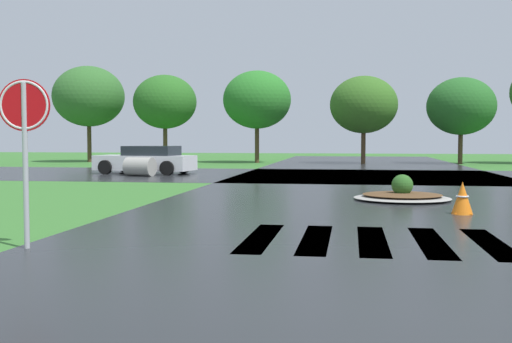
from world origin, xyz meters
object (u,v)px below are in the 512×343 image
at_px(car_white_sedan, 146,160).
at_px(drainage_pipe_stack, 140,167).
at_px(traffic_cone, 462,198).
at_px(stop_sign, 25,123).
at_px(median_island, 402,195).

xyz_separation_m(car_white_sedan, drainage_pipe_stack, (0.28, -1.65, -0.21)).
bearing_deg(traffic_cone, car_white_sedan, 131.47).
distance_m(stop_sign, traffic_cone, 8.91).
height_order(stop_sign, drainage_pipe_stack, stop_sign).
height_order(drainage_pipe_stack, traffic_cone, drainage_pipe_stack).
bearing_deg(car_white_sedan, drainage_pipe_stack, 107.22).
height_order(median_island, drainage_pipe_stack, drainage_pipe_stack).
height_order(stop_sign, car_white_sedan, stop_sign).
distance_m(stop_sign, car_white_sedan, 18.88).
bearing_deg(traffic_cone, median_island, 110.06).
bearing_deg(stop_sign, car_white_sedan, 95.29).
relative_size(car_white_sedan, traffic_cone, 6.59).
bearing_deg(traffic_cone, stop_sign, -143.77).
distance_m(stop_sign, drainage_pipe_stack, 17.23).
relative_size(stop_sign, car_white_sedan, 0.54).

